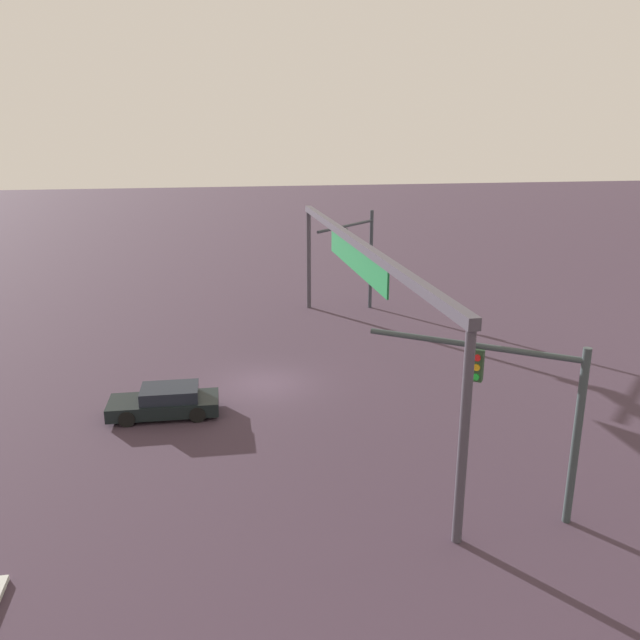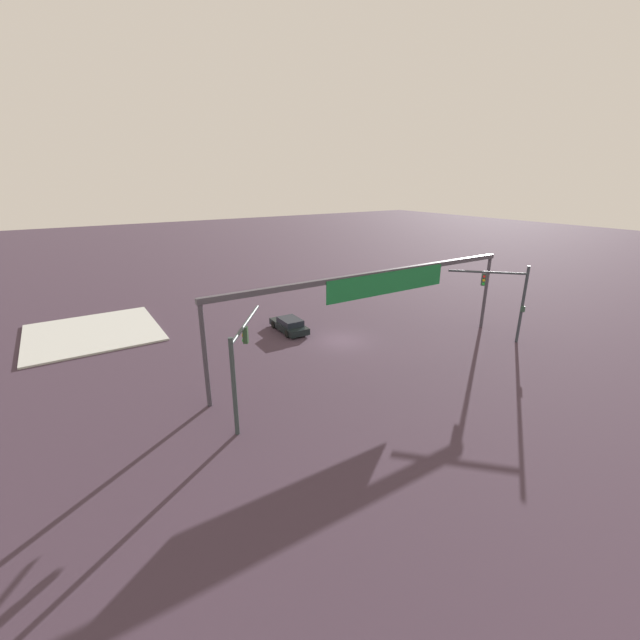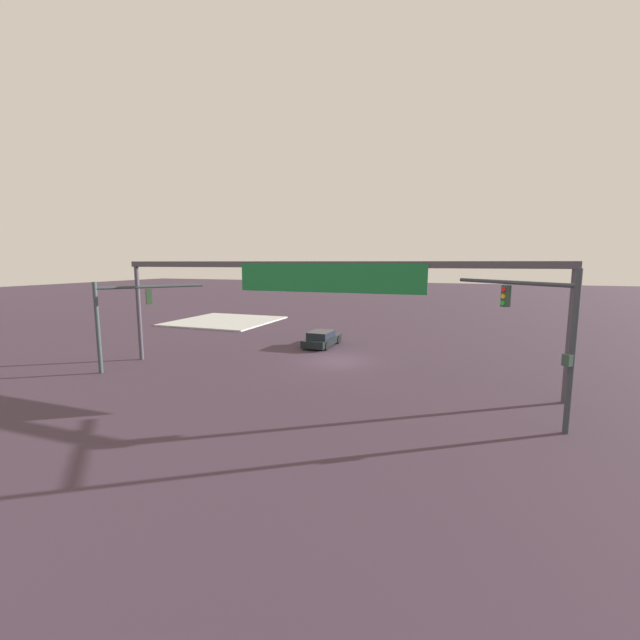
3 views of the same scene
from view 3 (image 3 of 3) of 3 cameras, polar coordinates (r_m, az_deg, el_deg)
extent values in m
plane|color=#382937|center=(27.52, 2.31, -5.73)|extent=(218.50, 218.50, 0.00)
cube|color=#B4B5B2|center=(46.60, -13.09, -0.14)|extent=(10.38, 10.57, 0.15)
cylinder|color=#30353E|center=(18.12, 31.72, -3.94)|extent=(0.23, 0.23, 6.34)
cylinder|color=#30353E|center=(19.60, 25.06, 4.77)|extent=(4.29, 4.33, 0.17)
cube|color=#2A4136|center=(19.77, 24.48, 3.05)|extent=(0.41, 0.41, 0.95)
cylinder|color=red|center=(19.63, 24.23, 3.90)|extent=(0.18, 0.18, 0.20)
cylinder|color=orange|center=(19.65, 24.18, 3.03)|extent=(0.18, 0.18, 0.20)
cylinder|color=green|center=(19.68, 24.13, 2.16)|extent=(0.18, 0.18, 0.20)
cube|color=#2A4136|center=(17.96, 31.21, -4.82)|extent=(0.38, 0.38, 0.44)
cylinder|color=#323C3F|center=(27.34, -28.57, -1.01)|extent=(0.24, 0.24, 5.43)
cylinder|color=#323C3F|center=(27.55, -22.35, 4.33)|extent=(3.88, 5.19, 0.18)
cube|color=#243D25|center=(27.55, -22.76, 3.02)|extent=(0.40, 0.41, 0.95)
cylinder|color=red|center=(27.68, -22.86, 3.65)|extent=(0.17, 0.20, 0.20)
cylinder|color=orange|center=(27.70, -22.83, 3.03)|extent=(0.17, 0.20, 0.20)
cylinder|color=green|center=(27.73, -22.79, 2.41)|extent=(0.17, 0.20, 0.20)
cylinder|color=#3F3A46|center=(22.06, 31.46, -2.08)|extent=(0.28, 0.28, 6.26)
cylinder|color=#3F3A46|center=(29.94, -23.92, 0.79)|extent=(0.28, 0.28, 6.26)
cube|color=#3F3A46|center=(22.83, -0.80, 7.75)|extent=(25.57, 0.35, 0.35)
cube|color=#156331|center=(22.35, 1.06, 5.86)|extent=(10.62, 0.08, 1.57)
cube|color=black|center=(32.29, 0.32, -2.87)|extent=(1.95, 4.43, 0.55)
cube|color=black|center=(31.96, 0.15, -2.03)|extent=(1.66, 2.33, 0.50)
cylinder|color=black|center=(33.86, -0.16, -2.55)|extent=(0.24, 0.65, 0.64)
cylinder|color=black|center=(33.27, 2.54, -2.75)|extent=(0.24, 0.65, 0.64)
cylinder|color=black|center=(31.41, -2.03, -3.40)|extent=(0.24, 0.65, 0.64)
cylinder|color=black|center=(30.77, 0.85, -3.63)|extent=(0.24, 0.65, 0.64)
camera|label=1|loc=(45.11, -32.15, 12.62)|focal=35.65mm
camera|label=2|loc=(27.43, -71.93, 15.57)|focal=22.94mm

